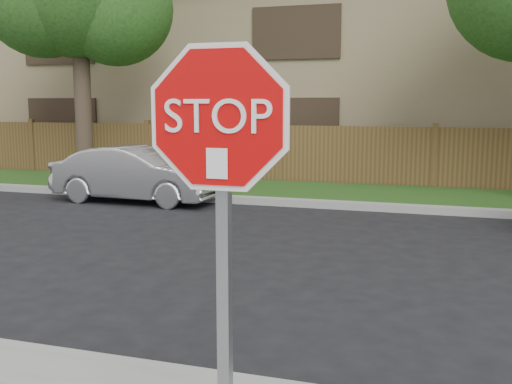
% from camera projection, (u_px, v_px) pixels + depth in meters
% --- Properties ---
extents(far_curb, '(70.00, 0.30, 0.15)m').
position_uv_depth(far_curb, '(429.00, 210.00, 12.06)').
color(far_curb, gray).
rests_on(far_curb, ground).
extents(grass_strip, '(70.00, 3.00, 0.12)m').
position_uv_depth(grass_strip, '(431.00, 198.00, 13.62)').
color(grass_strip, '#1E4714').
rests_on(grass_strip, ground).
extents(fence, '(70.00, 0.12, 1.60)m').
position_uv_depth(fence, '(434.00, 159.00, 15.01)').
color(fence, '#50391C').
rests_on(fence, ground).
extents(apartment_building, '(35.20, 9.20, 7.20)m').
position_uv_depth(apartment_building, '(442.00, 62.00, 19.88)').
color(apartment_building, '#8F7E59').
rests_on(apartment_building, ground).
extents(stop_sign, '(1.01, 0.13, 2.55)m').
position_uv_depth(stop_sign, '(220.00, 183.00, 2.96)').
color(stop_sign, gray).
rests_on(stop_sign, sidewalk_near).
extents(sedan_left, '(3.83, 1.44, 1.25)m').
position_uv_depth(sedan_left, '(137.00, 174.00, 13.35)').
color(sedan_left, '#ABABB0').
rests_on(sedan_left, ground).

